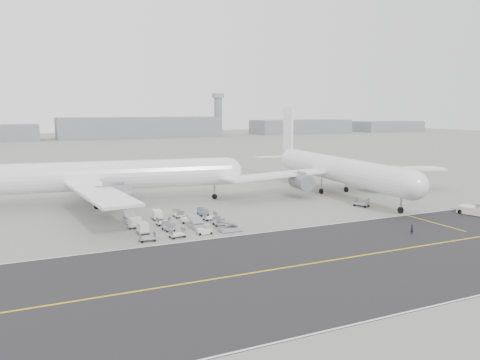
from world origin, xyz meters
name	(u,v)px	position (x,y,z in m)	size (l,w,h in m)	color
ground	(254,230)	(0.00, 0.00, 0.00)	(700.00, 700.00, 0.00)	gray
taxiway	(349,258)	(5.02, -17.98, 0.01)	(220.00, 59.00, 0.03)	#262628
horizon_buildings	(127,138)	(30.00, 260.00, 0.00)	(520.00, 28.00, 28.00)	gray
control_tower	(218,114)	(100.00, 265.00, 16.25)	(7.00, 7.00, 31.25)	gray
airliner_a	(98,176)	(-19.93, 30.21, 5.98)	(60.08, 59.07, 20.79)	white
airliner_b	(335,169)	(31.70, 22.22, 5.68)	(56.43, 57.21, 19.73)	white
pushback_tug	(477,210)	(41.70, -7.38, 0.90)	(4.24, 7.79, 2.20)	silver
jet_bridge	(376,173)	(43.70, 22.22, 3.97)	(15.04, 2.99, 5.69)	gray
gse_cluster	(179,227)	(-10.43, 6.92, 0.00)	(20.31, 19.59, 1.80)	#9F9FA4
stray_dolly	(361,206)	(27.54, 7.48, 0.00)	(1.78, 2.89, 1.78)	silver
ground_crew_a	(412,230)	(20.83, -12.81, 0.82)	(0.60, 0.39, 1.63)	black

